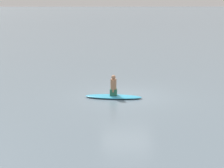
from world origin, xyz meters
TOP-DOWN VIEW (x-y plane):
  - ground_plane at (0.00, 0.00)m, footprint 400.00×400.00m
  - surfboard at (-0.29, 0.69)m, footprint 1.20×2.86m
  - person_paddler at (-0.29, 0.69)m, footprint 0.45×0.37m

SIDE VIEW (x-z plane):
  - ground_plane at x=0.00m, z-range 0.00..0.00m
  - surfboard at x=-0.29m, z-range 0.00..0.14m
  - person_paddler at x=-0.29m, z-range 0.09..1.10m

